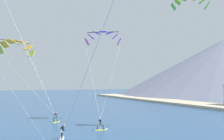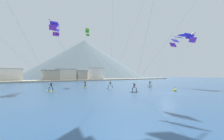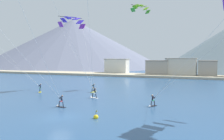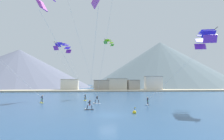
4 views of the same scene
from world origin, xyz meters
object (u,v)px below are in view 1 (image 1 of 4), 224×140
(kitesurfer_mid_center, at_px, (102,127))
(kitesurfer_far_left, at_px, (62,134))
(parafoil_kite_distant_high_outer, at_px, (190,1))
(parafoil_kite_mid_center, at_px, (103,37))
(kitesurfer_near_trail, at_px, (56,119))
(parafoil_kite_near_trail, at_px, (17,46))

(kitesurfer_mid_center, relative_size, kitesurfer_far_left, 1.01)
(kitesurfer_far_left, height_order, parafoil_kite_distant_high_outer, parafoil_kite_distant_high_outer)
(kitesurfer_mid_center, bearing_deg, parafoil_kite_distant_high_outer, 57.07)
(kitesurfer_far_left, xyz_separation_m, parafoil_kite_mid_center, (-9.14, 8.99, 13.63))
(kitesurfer_near_trail, xyz_separation_m, parafoil_kite_mid_center, (3.08, 6.91, 13.62))
(kitesurfer_near_trail, xyz_separation_m, kitesurfer_far_left, (12.22, -2.08, -0.01))
(kitesurfer_mid_center, bearing_deg, parafoil_kite_near_trail, -152.91)
(kitesurfer_near_trail, bearing_deg, parafoil_kite_distant_high_outer, 41.47)
(parafoil_kite_near_trail, relative_size, parafoil_kite_mid_center, 0.95)
(kitesurfer_near_trail, distance_m, parafoil_kite_near_trail, 16.95)
(parafoil_kite_mid_center, xyz_separation_m, parafoil_kite_distant_high_outer, (12.80, 7.13, 3.17))
(parafoil_kite_mid_center, distance_m, parafoil_kite_distant_high_outer, 14.99)
(kitesurfer_mid_center, distance_m, parafoil_kite_near_trail, 24.84)
(kitesurfer_far_left, xyz_separation_m, parafoil_kite_distant_high_outer, (3.66, 16.11, 16.80))
(parafoil_kite_near_trail, distance_m, parafoil_kite_mid_center, 17.69)
(kitesurfer_mid_center, xyz_separation_m, parafoil_kite_distant_high_outer, (6.46, 9.97, 16.83))
(kitesurfer_mid_center, xyz_separation_m, parafoil_kite_near_trail, (-18.86, -9.65, 12.97))
(parafoil_kite_near_trail, relative_size, parafoil_kite_distant_high_outer, 2.80)
(kitesurfer_near_trail, bearing_deg, parafoil_kite_mid_center, 66.00)
(kitesurfer_near_trail, distance_m, kitesurfer_mid_center, 10.26)
(kitesurfer_near_trail, height_order, kitesurfer_far_left, kitesurfer_near_trail)
(parafoil_kite_near_trail, bearing_deg, kitesurfer_near_trail, 30.59)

